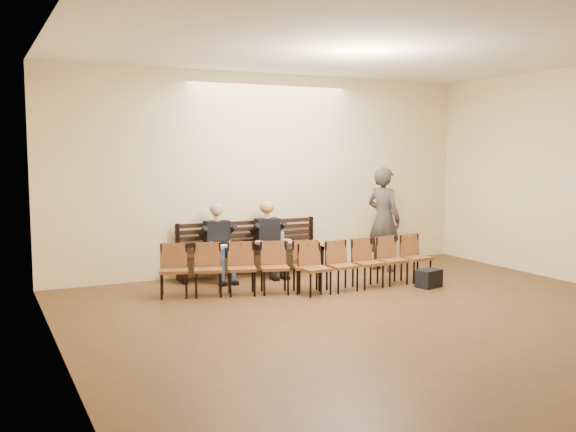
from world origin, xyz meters
The scene contains 11 objects.
ground centered at (0.00, 0.00, 0.00)m, with size 10.00×10.00×0.00m, color #54361C.
room_walls centered at (0.00, 0.79, 2.54)m, with size 8.02×10.01×3.51m.
bench centered at (-0.49, 4.65, 0.23)m, with size 2.60×0.90×0.45m, color black.
seated_man centered at (-1.14, 4.53, 0.61)m, with size 0.51×0.71×1.23m, color black, non-canonical shape.
seated_woman centered at (-0.22, 4.53, 0.59)m, with size 0.51×0.70×1.18m, color black, non-canonical shape.
laptop centered at (-1.12, 4.38, 0.57)m, with size 0.34×0.26×0.24m, color silver.
water_bottle centered at (-0.07, 4.33, 0.56)m, with size 0.06×0.06×0.21m, color silver.
bag centered at (1.65, 2.55, 0.14)m, with size 0.38×0.26×0.28m, color black.
passerby centered at (1.81, 4.05, 1.07)m, with size 0.78×0.51×2.14m, color #322E29.
chair_row_front centered at (-1.20, 3.38, 0.39)m, with size 2.42×0.43×0.79m, color brown.
chair_row_back centered at (0.77, 2.96, 0.39)m, with size 2.37×0.42×0.77m, color brown.
Camera 1 is at (-4.77, -5.42, 2.19)m, focal length 40.00 mm.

